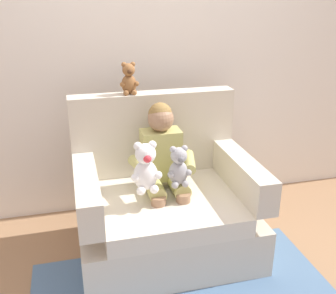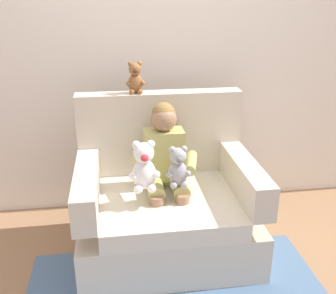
{
  "view_description": "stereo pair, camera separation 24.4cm",
  "coord_description": "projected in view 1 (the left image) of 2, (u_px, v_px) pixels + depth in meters",
  "views": [
    {
      "loc": [
        -0.56,
        -2.25,
        1.7
      ],
      "look_at": [
        0.0,
        -0.05,
        0.79
      ],
      "focal_mm": 42.57,
      "sensor_mm": 36.0,
      "label": 1
    },
    {
      "loc": [
        -0.32,
        -2.3,
        1.7
      ],
      "look_at": [
        0.0,
        -0.05,
        0.79
      ],
      "focal_mm": 42.57,
      "sensor_mm": 36.0,
      "label": 2
    }
  ],
  "objects": [
    {
      "name": "armchair",
      "position": [
        164.0,
        206.0,
        2.71
      ],
      "size": [
        1.15,
        0.89,
        1.03
      ],
      "color": "beige",
      "rests_on": "ground"
    },
    {
      "name": "ground_plane",
      "position": [
        166.0,
        250.0,
        2.78
      ],
      "size": [
        8.0,
        8.0,
        0.0
      ],
      "primitive_type": "plane",
      "color": "#936D4C"
    },
    {
      "name": "back_wall",
      "position": [
        141.0,
        46.0,
        2.99
      ],
      "size": [
        6.0,
        0.1,
        2.6
      ],
      "primitive_type": "cube",
      "color": "silver",
      "rests_on": "ground"
    },
    {
      "name": "seated_child",
      "position": [
        164.0,
        160.0,
        2.6
      ],
      "size": [
        0.45,
        0.39,
        0.82
      ],
      "rotation": [
        0.0,
        0.0,
        0.1
      ],
      "color": "tan",
      "rests_on": "armchair"
    },
    {
      "name": "plush_grey",
      "position": [
        179.0,
        167.0,
        2.45
      ],
      "size": [
        0.16,
        0.13,
        0.26
      ],
      "rotation": [
        0.0,
        0.0,
        -0.33
      ],
      "color": "#9E9EA3",
      "rests_on": "armchair"
    },
    {
      "name": "plush_brown_on_backrest",
      "position": [
        129.0,
        79.0,
        2.66
      ],
      "size": [
        0.13,
        0.11,
        0.22
      ],
      "rotation": [
        0.0,
        0.0,
        0.08
      ],
      "color": "brown",
      "rests_on": "armchair"
    },
    {
      "name": "plush_white",
      "position": [
        146.0,
        168.0,
        2.38
      ],
      "size": [
        0.19,
        0.15,
        0.32
      ],
      "rotation": [
        0.0,
        0.0,
        0.26
      ],
      "color": "white",
      "rests_on": "armchair"
    }
  ]
}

